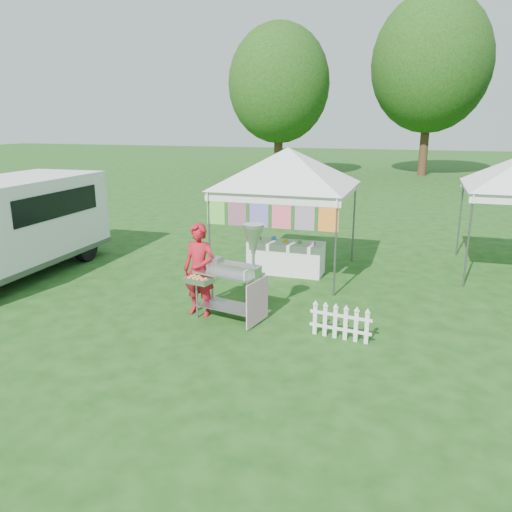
% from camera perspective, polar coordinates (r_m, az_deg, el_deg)
% --- Properties ---
extents(ground, '(120.00, 120.00, 0.00)m').
position_cam_1_polar(ground, '(9.22, -2.19, -7.77)').
color(ground, '#194313').
rests_on(ground, ground).
extents(canopy_main, '(4.24, 4.24, 3.45)m').
position_cam_1_polar(canopy_main, '(11.84, 3.69, 12.23)').
color(canopy_main, '#59595E').
rests_on(canopy_main, ground).
extents(tree_left, '(6.40, 6.40, 9.53)m').
position_cam_1_polar(tree_left, '(33.26, 2.65, 19.05)').
color(tree_left, '#3D2516').
rests_on(tree_left, ground).
extents(tree_mid, '(7.60, 7.60, 11.52)m').
position_cam_1_polar(tree_mid, '(36.12, 19.37, 20.03)').
color(tree_mid, '#3D2516').
rests_on(tree_mid, ground).
extents(donut_cart, '(1.46, 0.92, 1.85)m').
position_cam_1_polar(donut_cart, '(8.99, -2.17, -0.98)').
color(donut_cart, gray).
rests_on(donut_cart, ground).
extents(vendor, '(0.68, 0.48, 1.77)m').
position_cam_1_polar(vendor, '(9.43, -6.50, -1.60)').
color(vendor, '#A71421').
rests_on(vendor, ground).
extents(cargo_van, '(2.38, 5.56, 2.28)m').
position_cam_1_polar(cargo_van, '(13.11, -26.60, 3.18)').
color(cargo_van, white).
rests_on(cargo_van, ground).
extents(picket_fence, '(1.07, 0.16, 0.56)m').
position_cam_1_polar(picket_fence, '(8.62, 9.61, -7.57)').
color(picket_fence, white).
rests_on(picket_fence, ground).
extents(display_table, '(1.80, 0.70, 0.77)m').
position_cam_1_polar(display_table, '(12.12, 3.43, -0.17)').
color(display_table, white).
rests_on(display_table, ground).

